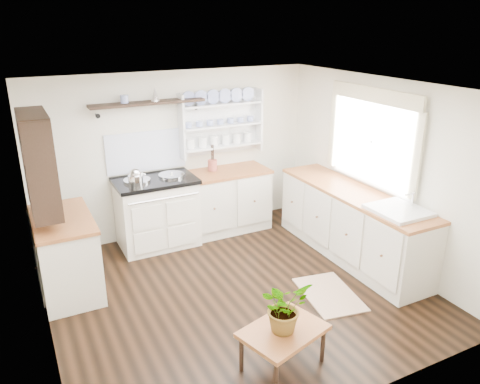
# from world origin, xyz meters

# --- Properties ---
(floor) EXTENTS (4.00, 3.80, 0.01)m
(floor) POSITION_xyz_m (0.00, 0.00, 0.00)
(floor) COLOR black
(floor) RESTS_ON ground
(wall_back) EXTENTS (4.00, 0.02, 2.30)m
(wall_back) POSITION_xyz_m (0.00, 1.90, 1.15)
(wall_back) COLOR silver
(wall_back) RESTS_ON ground
(wall_right) EXTENTS (0.02, 3.80, 2.30)m
(wall_right) POSITION_xyz_m (2.00, 0.00, 1.15)
(wall_right) COLOR silver
(wall_right) RESTS_ON ground
(wall_left) EXTENTS (0.02, 3.80, 2.30)m
(wall_left) POSITION_xyz_m (-2.00, 0.00, 1.15)
(wall_left) COLOR silver
(wall_left) RESTS_ON ground
(ceiling) EXTENTS (4.00, 3.80, 0.01)m
(ceiling) POSITION_xyz_m (0.00, 0.00, 2.30)
(ceiling) COLOR white
(ceiling) RESTS_ON wall_back
(window) EXTENTS (0.08, 1.55, 1.22)m
(window) POSITION_xyz_m (1.95, 0.15, 1.56)
(window) COLOR white
(window) RESTS_ON wall_right
(aga_cooker) EXTENTS (1.06, 0.74, 0.98)m
(aga_cooker) POSITION_xyz_m (-0.44, 1.57, 0.48)
(aga_cooker) COLOR white
(aga_cooker) RESTS_ON floor
(back_cabinets) EXTENTS (1.27, 0.63, 0.90)m
(back_cabinets) POSITION_xyz_m (0.60, 1.60, 0.46)
(back_cabinets) COLOR beige
(back_cabinets) RESTS_ON floor
(right_cabinets) EXTENTS (0.62, 2.43, 0.90)m
(right_cabinets) POSITION_xyz_m (1.70, 0.10, 0.46)
(right_cabinets) COLOR beige
(right_cabinets) RESTS_ON floor
(belfast_sink) EXTENTS (0.55, 0.60, 0.45)m
(belfast_sink) POSITION_xyz_m (1.70, -0.65, 0.80)
(belfast_sink) COLOR white
(belfast_sink) RESTS_ON right_cabinets
(left_cabinets) EXTENTS (0.62, 1.13, 0.90)m
(left_cabinets) POSITION_xyz_m (-1.70, 0.90, 0.46)
(left_cabinets) COLOR beige
(left_cabinets) RESTS_ON floor
(plate_rack) EXTENTS (1.20, 0.22, 0.90)m
(plate_rack) POSITION_xyz_m (0.65, 1.86, 1.56)
(plate_rack) COLOR white
(plate_rack) RESTS_ON wall_back
(high_shelf) EXTENTS (1.50, 0.29, 0.16)m
(high_shelf) POSITION_xyz_m (-0.40, 1.78, 1.91)
(high_shelf) COLOR black
(high_shelf) RESTS_ON wall_back
(left_shelving) EXTENTS (0.28, 0.80, 1.05)m
(left_shelving) POSITION_xyz_m (-1.84, 0.90, 1.55)
(left_shelving) COLOR black
(left_shelving) RESTS_ON wall_left
(kettle) EXTENTS (0.19, 0.19, 0.23)m
(kettle) POSITION_xyz_m (-0.72, 1.45, 1.05)
(kettle) COLOR silver
(kettle) RESTS_ON aga_cooker
(utensil_crock) EXTENTS (0.13, 0.13, 0.15)m
(utensil_crock) POSITION_xyz_m (0.45, 1.68, 0.99)
(utensil_crock) COLOR #9D4739
(utensil_crock) RESTS_ON back_cabinets
(center_table) EXTENTS (0.83, 0.69, 0.39)m
(center_table) POSITION_xyz_m (-0.20, -1.29, 0.34)
(center_table) COLOR brown
(center_table) RESTS_ON floor
(potted_plant) EXTENTS (0.48, 0.44, 0.46)m
(potted_plant) POSITION_xyz_m (-0.20, -1.29, 0.62)
(potted_plant) COLOR #3F7233
(potted_plant) RESTS_ON center_table
(floor_rug) EXTENTS (0.69, 0.93, 0.02)m
(floor_rug) POSITION_xyz_m (0.89, -0.56, 0.01)
(floor_rug) COLOR #9B7A5A
(floor_rug) RESTS_ON floor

